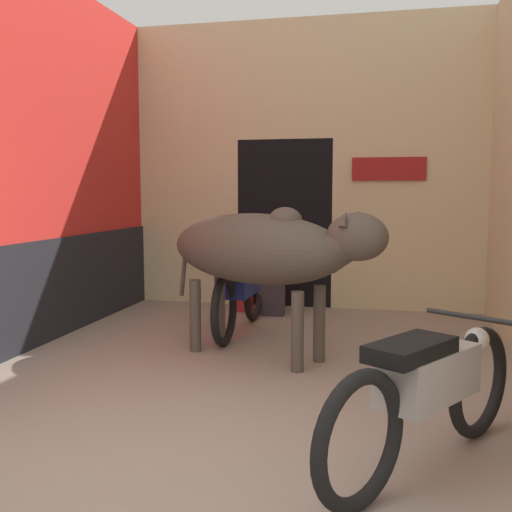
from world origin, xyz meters
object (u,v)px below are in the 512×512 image
shopkeeper_seated (273,268)px  plastic_stool (244,293)px  cow (265,250)px  motorcycle_near (428,389)px  motorcycle_far (240,290)px

shopkeeper_seated → plastic_stool: size_ratio=2.74×
cow → plastic_stool: cow is taller
shopkeeper_seated → plastic_stool: 0.56m
motorcycle_near → plastic_stool: (-2.05, 4.11, -0.24)m
cow → plastic_stool: bearing=108.6°
motorcycle_near → shopkeeper_seated: shopkeeper_seated is taller
motorcycle_far → plastic_stool: size_ratio=4.65×
plastic_stool → shopkeeper_seated: bearing=-16.0°
motorcycle_near → motorcycle_far: motorcycle_far is taller
motorcycle_near → motorcycle_far: bearing=121.6°
motorcycle_far → plastic_stool: bearing=101.7°
motorcycle_near → plastic_stool: bearing=116.5°
shopkeeper_seated → plastic_stool: (-0.41, 0.12, -0.36)m
cow → shopkeeper_seated: size_ratio=1.98×
motorcycle_near → shopkeeper_seated: (-1.64, 3.99, 0.13)m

